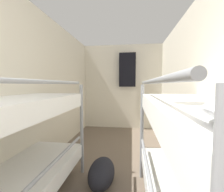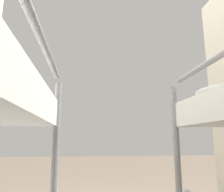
{
  "view_description": "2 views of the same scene",
  "coord_description": "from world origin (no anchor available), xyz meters",
  "views": [
    {
      "loc": [
        0.27,
        0.36,
        1.22
      ],
      "look_at": [
        -0.04,
        2.67,
        1.05
      ],
      "focal_mm": 24.0,
      "sensor_mm": 36.0,
      "label": 1
    },
    {
      "loc": [
        0.23,
        2.04,
        0.85
      ],
      "look_at": [
        -0.0,
        0.24,
        1.22
      ],
      "focal_mm": 35.0,
      "sensor_mm": 36.0,
      "label": 2
    }
  ],
  "objects": []
}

